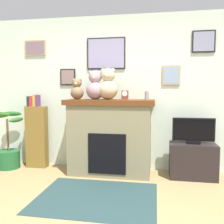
{
  "coord_description": "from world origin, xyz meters",
  "views": [
    {
      "loc": [
        0.54,
        -2.31,
        1.34
      ],
      "look_at": [
        -0.16,
        1.65,
        1.0
      ],
      "focal_mm": 40.35,
      "sensor_mm": 36.0,
      "label": 1
    }
  ],
  "objects_px": {
    "fireplace": "(110,136)",
    "potted_plant": "(8,150)",
    "bookshelf": "(37,134)",
    "teddy_bear_cream": "(95,86)",
    "teddy_bear_brown": "(108,85)",
    "television": "(193,131)",
    "candle_jar": "(147,96)",
    "tv_stand": "(193,161)",
    "teddy_bear_grey": "(77,90)",
    "mantel_clock": "(125,95)"
  },
  "relations": [
    {
      "from": "bookshelf",
      "to": "teddy_bear_brown",
      "type": "distance_m",
      "value": 1.55
    },
    {
      "from": "bookshelf",
      "to": "teddy_bear_grey",
      "type": "xyz_separation_m",
      "value": [
        0.78,
        -0.12,
        0.78
      ]
    },
    {
      "from": "fireplace",
      "to": "potted_plant",
      "type": "xyz_separation_m",
      "value": [
        -1.79,
        -0.05,
        -0.29
      ]
    },
    {
      "from": "bookshelf",
      "to": "mantel_clock",
      "type": "xyz_separation_m",
      "value": [
        1.57,
        -0.12,
        0.69
      ]
    },
    {
      "from": "bookshelf",
      "to": "television",
      "type": "height_order",
      "value": "bookshelf"
    },
    {
      "from": "fireplace",
      "to": "teddy_bear_cream",
      "type": "height_order",
      "value": "teddy_bear_cream"
    },
    {
      "from": "mantel_clock",
      "to": "teddy_bear_grey",
      "type": "xyz_separation_m",
      "value": [
        -0.78,
        0.0,
        0.08
      ]
    },
    {
      "from": "tv_stand",
      "to": "fireplace",
      "type": "bearing_deg",
      "value": 179.87
    },
    {
      "from": "tv_stand",
      "to": "candle_jar",
      "type": "distance_m",
      "value": 1.23
    },
    {
      "from": "fireplace",
      "to": "potted_plant",
      "type": "height_order",
      "value": "fireplace"
    },
    {
      "from": "tv_stand",
      "to": "teddy_bear_grey",
      "type": "relative_size",
      "value": 2.02
    },
    {
      "from": "fireplace",
      "to": "tv_stand",
      "type": "height_order",
      "value": "fireplace"
    },
    {
      "from": "fireplace",
      "to": "bookshelf",
      "type": "xyz_separation_m",
      "value": [
        -1.33,
        0.1,
        -0.03
      ]
    },
    {
      "from": "tv_stand",
      "to": "teddy_bear_cream",
      "type": "height_order",
      "value": "teddy_bear_cream"
    },
    {
      "from": "teddy_bear_brown",
      "to": "television",
      "type": "bearing_deg",
      "value": 0.6
    },
    {
      "from": "teddy_bear_brown",
      "to": "fireplace",
      "type": "bearing_deg",
      "value": 26.51
    },
    {
      "from": "tv_stand",
      "to": "mantel_clock",
      "type": "relative_size",
      "value": 4.83
    },
    {
      "from": "television",
      "to": "candle_jar",
      "type": "relative_size",
      "value": 4.76
    },
    {
      "from": "candle_jar",
      "to": "teddy_bear_grey",
      "type": "distance_m",
      "value": 1.13
    },
    {
      "from": "potted_plant",
      "to": "candle_jar",
      "type": "relative_size",
      "value": 7.53
    },
    {
      "from": "bookshelf",
      "to": "teddy_bear_grey",
      "type": "height_order",
      "value": "teddy_bear_grey"
    },
    {
      "from": "fireplace",
      "to": "teddy_bear_brown",
      "type": "xyz_separation_m",
      "value": [
        -0.04,
        -0.02,
        0.82
      ]
    },
    {
      "from": "bookshelf",
      "to": "mantel_clock",
      "type": "bearing_deg",
      "value": -4.25
    },
    {
      "from": "mantel_clock",
      "to": "teddy_bear_brown",
      "type": "bearing_deg",
      "value": 179.83
    },
    {
      "from": "teddy_bear_grey",
      "to": "teddy_bear_brown",
      "type": "relative_size",
      "value": 0.69
    },
    {
      "from": "teddy_bear_grey",
      "to": "teddy_bear_brown",
      "type": "bearing_deg",
      "value": -0.02
    },
    {
      "from": "teddy_bear_grey",
      "to": "candle_jar",
      "type": "bearing_deg",
      "value": 0.02
    },
    {
      "from": "fireplace",
      "to": "teddy_bear_grey",
      "type": "distance_m",
      "value": 0.93
    },
    {
      "from": "mantel_clock",
      "to": "teddy_bear_cream",
      "type": "height_order",
      "value": "teddy_bear_cream"
    },
    {
      "from": "candle_jar",
      "to": "teddy_bear_cream",
      "type": "relative_size",
      "value": 0.28
    },
    {
      "from": "bookshelf",
      "to": "teddy_bear_cream",
      "type": "distance_m",
      "value": 1.37
    },
    {
      "from": "candle_jar",
      "to": "teddy_bear_grey",
      "type": "relative_size",
      "value": 0.38
    },
    {
      "from": "potted_plant",
      "to": "bookshelf",
      "type": "bearing_deg",
      "value": 17.43
    },
    {
      "from": "fireplace",
      "to": "candle_jar",
      "type": "distance_m",
      "value": 0.88
    },
    {
      "from": "teddy_bear_brown",
      "to": "candle_jar",
      "type": "bearing_deg",
      "value": 0.06
    },
    {
      "from": "bookshelf",
      "to": "television",
      "type": "distance_m",
      "value": 2.62
    },
    {
      "from": "fireplace",
      "to": "bookshelf",
      "type": "relative_size",
      "value": 1.1
    },
    {
      "from": "television",
      "to": "teddy_bear_brown",
      "type": "xyz_separation_m",
      "value": [
        -1.32,
        -0.01,
        0.7
      ]
    },
    {
      "from": "fireplace",
      "to": "candle_jar",
      "type": "bearing_deg",
      "value": -1.76
    },
    {
      "from": "potted_plant",
      "to": "teddy_bear_grey",
      "type": "xyz_separation_m",
      "value": [
        1.24,
        0.03,
        1.04
      ]
    },
    {
      "from": "teddy_bear_cream",
      "to": "teddy_bear_brown",
      "type": "height_order",
      "value": "teddy_bear_brown"
    },
    {
      "from": "fireplace",
      "to": "potted_plant",
      "type": "bearing_deg",
      "value": -178.48
    },
    {
      "from": "television",
      "to": "teddy_bear_grey",
      "type": "relative_size",
      "value": 1.83
    },
    {
      "from": "fireplace",
      "to": "television",
      "type": "xyz_separation_m",
      "value": [
        1.29,
        -0.0,
        0.12
      ]
    },
    {
      "from": "bookshelf",
      "to": "tv_stand",
      "type": "xyz_separation_m",
      "value": [
        2.62,
        -0.1,
        -0.31
      ]
    },
    {
      "from": "fireplace",
      "to": "bookshelf",
      "type": "height_order",
      "value": "bookshelf"
    },
    {
      "from": "tv_stand",
      "to": "teddy_bear_brown",
      "type": "height_order",
      "value": "teddy_bear_brown"
    },
    {
      "from": "fireplace",
      "to": "teddy_bear_brown",
      "type": "bearing_deg",
      "value": -153.49
    },
    {
      "from": "teddy_bear_cream",
      "to": "teddy_bear_brown",
      "type": "distance_m",
      "value": 0.21
    },
    {
      "from": "potted_plant",
      "to": "television",
      "type": "xyz_separation_m",
      "value": [
        3.08,
        0.04,
        0.41
      ]
    }
  ]
}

